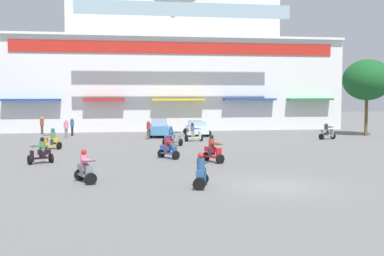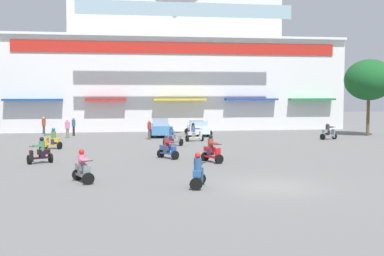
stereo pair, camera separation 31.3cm
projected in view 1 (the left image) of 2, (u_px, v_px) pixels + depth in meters
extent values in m
plane|color=slate|center=(211.00, 150.00, 33.11)|extent=(128.00, 128.00, 0.00)
cube|color=white|center=(170.00, 86.00, 55.87)|extent=(36.11, 12.96, 9.65)
cube|color=white|center=(170.00, 17.00, 55.93)|extent=(22.69, 11.66, 6.37)
cube|color=red|center=(178.00, 48.00, 49.16)|extent=(33.22, 0.12, 1.17)
cube|color=white|center=(178.00, 36.00, 49.04)|extent=(36.11, 0.70, 0.24)
cube|color=#1B4491|center=(31.00, 100.00, 46.71)|extent=(5.65, 1.10, 0.20)
cube|color=red|center=(104.00, 100.00, 47.84)|extent=(4.02, 1.10, 0.20)
cube|color=yellow|center=(178.00, 99.00, 49.05)|extent=(5.38, 1.10, 0.20)
cube|color=#1E4094|center=(250.00, 99.00, 50.28)|extent=(5.52, 1.10, 0.20)
cube|color=#217A3C|center=(310.00, 99.00, 51.36)|extent=(4.94, 1.10, 0.20)
cube|color=#99B7C6|center=(185.00, 9.00, 43.87)|extent=(19.97, 0.08, 1.27)
cylinder|color=brown|center=(366.00, 116.00, 44.44)|extent=(0.29, 0.29, 3.64)
ellipsoid|color=#195424|center=(367.00, 80.00, 44.20)|extent=(4.34, 4.75, 3.76)
cube|color=#4787BD|center=(159.00, 129.00, 43.68)|extent=(1.88, 4.27, 0.80)
cube|color=#A0ABBC|center=(159.00, 122.00, 43.64)|extent=(1.52, 2.18, 0.55)
cylinder|color=black|center=(150.00, 132.00, 44.92)|extent=(0.61, 0.20, 0.60)
cylinder|color=black|center=(167.00, 132.00, 45.07)|extent=(0.61, 0.20, 0.60)
cylinder|color=black|center=(150.00, 135.00, 42.35)|extent=(0.61, 0.20, 0.60)
cylinder|color=black|center=(169.00, 134.00, 42.50)|extent=(0.61, 0.20, 0.60)
cube|color=white|center=(197.00, 129.00, 44.74)|extent=(2.09, 4.23, 0.62)
cube|color=#8EADC2|center=(197.00, 123.00, 44.70)|extent=(1.69, 2.16, 0.47)
cylinder|color=black|center=(186.00, 131.00, 45.95)|extent=(0.61, 0.21, 0.60)
cylinder|color=black|center=(205.00, 131.00, 46.11)|extent=(0.61, 0.21, 0.60)
cylinder|color=black|center=(188.00, 133.00, 43.42)|extent=(0.61, 0.21, 0.60)
cylinder|color=black|center=(208.00, 133.00, 43.58)|extent=(0.61, 0.21, 0.60)
cylinder|color=black|center=(220.00, 159.00, 26.80)|extent=(0.53, 0.36, 0.52)
cylinder|color=black|center=(206.00, 157.00, 27.86)|extent=(0.53, 0.36, 0.52)
cube|color=red|center=(213.00, 157.00, 27.32)|extent=(0.77, 1.16, 0.10)
cube|color=red|center=(210.00, 149.00, 27.48)|extent=(0.60, 0.79, 0.28)
cube|color=red|center=(219.00, 154.00, 26.88)|extent=(0.35, 0.27, 0.71)
cylinder|color=black|center=(219.00, 145.00, 26.82)|extent=(0.48, 0.26, 0.04)
cube|color=#2A324E|center=(211.00, 152.00, 27.41)|extent=(0.41, 0.39, 0.36)
cylinder|color=#A33B33|center=(212.00, 143.00, 27.37)|extent=(0.43, 0.43, 0.57)
sphere|color=black|center=(212.00, 137.00, 27.34)|extent=(0.25, 0.25, 0.25)
cube|color=#A33B33|center=(215.00, 143.00, 27.14)|extent=(0.50, 0.55, 0.10)
cylinder|color=black|center=(91.00, 179.00, 20.60)|extent=(0.53, 0.35, 0.52)
cylinder|color=black|center=(80.00, 175.00, 21.64)|extent=(0.53, 0.35, 0.52)
cube|color=gray|center=(85.00, 175.00, 21.12)|extent=(0.72, 1.12, 0.10)
cube|color=gray|center=(83.00, 167.00, 21.28)|extent=(0.57, 0.76, 0.28)
cube|color=gray|center=(90.00, 174.00, 20.69)|extent=(0.35, 0.26, 0.66)
cylinder|color=black|center=(90.00, 161.00, 20.63)|extent=(0.49, 0.25, 0.04)
cube|color=#6E6059|center=(84.00, 170.00, 21.20)|extent=(0.41, 0.39, 0.36)
cylinder|color=pink|center=(84.00, 160.00, 21.17)|extent=(0.42, 0.42, 0.50)
sphere|color=red|center=(84.00, 152.00, 21.15)|extent=(0.25, 0.25, 0.25)
cube|color=pink|center=(86.00, 160.00, 20.94)|extent=(0.49, 0.54, 0.10)
cylinder|color=black|center=(176.00, 155.00, 28.46)|extent=(0.50, 0.43, 0.52)
cylinder|color=black|center=(161.00, 153.00, 29.35)|extent=(0.50, 0.43, 0.52)
cube|color=#2650A4|center=(169.00, 153.00, 28.90)|extent=(0.90, 1.07, 0.10)
cube|color=#2650A4|center=(166.00, 148.00, 29.03)|extent=(0.67, 0.75, 0.28)
cube|color=#2650A4|center=(174.00, 152.00, 28.53)|extent=(0.34, 0.30, 0.63)
cylinder|color=black|center=(175.00, 143.00, 28.48)|extent=(0.44, 0.34, 0.04)
cube|color=brown|center=(167.00, 150.00, 28.97)|extent=(0.42, 0.42, 0.36)
cylinder|color=#972C3B|center=(167.00, 142.00, 28.94)|extent=(0.45, 0.45, 0.56)
sphere|color=#2A659E|center=(167.00, 136.00, 28.91)|extent=(0.25, 0.25, 0.25)
cube|color=#972C3B|center=(170.00, 142.00, 28.74)|extent=(0.54, 0.56, 0.10)
cylinder|color=black|center=(203.00, 179.00, 20.64)|extent=(0.54, 0.29, 0.52)
cylinder|color=black|center=(199.00, 184.00, 19.45)|extent=(0.54, 0.29, 0.52)
cube|color=#295898|center=(201.00, 180.00, 20.04)|extent=(0.58, 1.09, 0.10)
cube|color=#295898|center=(200.00, 173.00, 19.80)|extent=(0.48, 0.73, 0.28)
cube|color=#295898|center=(202.00, 175.00, 20.50)|extent=(0.35, 0.23, 0.63)
cylinder|color=black|center=(202.00, 162.00, 20.49)|extent=(0.51, 0.19, 0.04)
cube|color=#1F3243|center=(201.00, 176.00, 19.91)|extent=(0.39, 0.36, 0.36)
cylinder|color=#2C527D|center=(201.00, 165.00, 19.87)|extent=(0.40, 0.40, 0.56)
sphere|color=red|center=(201.00, 155.00, 19.85)|extent=(0.25, 0.25, 0.25)
cube|color=#2C527D|center=(201.00, 163.00, 20.13)|extent=(0.45, 0.52, 0.10)
cylinder|color=black|center=(45.00, 145.00, 34.00)|extent=(0.36, 0.53, 0.52)
cylinder|color=black|center=(59.00, 146.00, 33.67)|extent=(0.36, 0.53, 0.52)
cube|color=gold|center=(52.00, 145.00, 33.83)|extent=(1.05, 0.70, 0.10)
cube|color=gold|center=(54.00, 140.00, 33.74)|extent=(0.72, 0.56, 0.28)
cube|color=gold|center=(46.00, 142.00, 33.95)|extent=(0.27, 0.35, 0.63)
cylinder|color=black|center=(45.00, 135.00, 33.92)|extent=(0.26, 0.48, 0.04)
cube|color=#2B2A45|center=(53.00, 142.00, 33.78)|extent=(0.39, 0.41, 0.36)
cylinder|color=#4C7942|center=(53.00, 135.00, 33.75)|extent=(0.43, 0.43, 0.57)
sphere|color=#235DA9|center=(53.00, 130.00, 33.72)|extent=(0.25, 0.25, 0.25)
cube|color=#4C7942|center=(50.00, 135.00, 33.82)|extent=(0.54, 0.50, 0.10)
cylinder|color=black|center=(30.00, 160.00, 26.48)|extent=(0.36, 0.53, 0.52)
cylinder|color=black|center=(51.00, 158.00, 27.18)|extent=(0.36, 0.53, 0.52)
cube|color=black|center=(41.00, 158.00, 26.82)|extent=(1.07, 0.72, 0.10)
cube|color=black|center=(44.00, 152.00, 26.93)|extent=(0.73, 0.57, 0.28)
cube|color=black|center=(32.00, 156.00, 26.53)|extent=(0.27, 0.35, 0.63)
cylinder|color=black|center=(31.00, 147.00, 26.48)|extent=(0.27, 0.48, 0.04)
cube|color=black|center=(43.00, 154.00, 26.88)|extent=(0.39, 0.41, 0.36)
cylinder|color=#447954|center=(42.00, 146.00, 26.85)|extent=(0.43, 0.43, 0.55)
sphere|color=black|center=(42.00, 139.00, 26.82)|extent=(0.25, 0.25, 0.25)
cube|color=#447954|center=(38.00, 146.00, 26.69)|extent=(0.55, 0.50, 0.10)
cylinder|color=black|center=(181.00, 142.00, 35.98)|extent=(0.37, 0.53, 0.52)
cylinder|color=black|center=(164.00, 142.00, 36.40)|extent=(0.37, 0.53, 0.52)
cube|color=gray|center=(173.00, 141.00, 36.18)|extent=(1.16, 0.79, 0.10)
cube|color=gray|center=(170.00, 137.00, 36.23)|extent=(0.79, 0.61, 0.28)
cube|color=gray|center=(179.00, 140.00, 36.00)|extent=(0.27, 0.35, 0.64)
cylinder|color=black|center=(179.00, 133.00, 35.96)|extent=(0.28, 0.48, 0.04)
cube|color=#2C2744|center=(171.00, 138.00, 36.21)|extent=(0.40, 0.41, 0.36)
cylinder|color=#335286|center=(171.00, 133.00, 36.18)|extent=(0.43, 0.43, 0.53)
sphere|color=#2C5BA9|center=(171.00, 128.00, 36.15)|extent=(0.25, 0.25, 0.25)
cube|color=#335286|center=(175.00, 132.00, 36.08)|extent=(0.55, 0.51, 0.10)
cylinder|color=black|center=(333.00, 136.00, 41.31)|extent=(0.30, 0.54, 0.52)
cylinder|color=black|center=(321.00, 137.00, 40.69)|extent=(0.30, 0.54, 0.52)
cube|color=gray|center=(327.00, 136.00, 41.00)|extent=(1.19, 0.64, 0.10)
cube|color=gray|center=(325.00, 131.00, 40.86)|extent=(0.79, 0.52, 0.28)
cube|color=gray|center=(332.00, 133.00, 41.23)|extent=(0.24, 0.35, 0.70)
cylinder|color=black|center=(332.00, 127.00, 41.20)|extent=(0.20, 0.50, 0.04)
cube|color=black|center=(326.00, 132.00, 40.91)|extent=(0.37, 0.39, 0.36)
cylinder|color=#2C2C2A|center=(326.00, 127.00, 40.88)|extent=(0.41, 0.41, 0.51)
sphere|color=silver|center=(326.00, 123.00, 40.86)|extent=(0.25, 0.25, 0.25)
cube|color=#2C2C2A|center=(329.00, 127.00, 41.02)|extent=(0.53, 0.46, 0.10)
cylinder|color=black|center=(201.00, 138.00, 39.51)|extent=(0.24, 0.54, 0.52)
cylinder|color=black|center=(186.00, 138.00, 39.07)|extent=(0.24, 0.54, 0.52)
cube|color=silver|center=(194.00, 137.00, 39.29)|extent=(1.17, 0.49, 0.10)
cube|color=silver|center=(191.00, 133.00, 39.18)|extent=(0.76, 0.43, 0.28)
cube|color=silver|center=(200.00, 135.00, 39.45)|extent=(0.20, 0.34, 0.65)
cylinder|color=black|center=(200.00, 129.00, 39.43)|extent=(0.13, 0.52, 0.04)
cube|color=gray|center=(192.00, 135.00, 39.23)|extent=(0.34, 0.37, 0.36)
cylinder|color=#44588E|center=(192.00, 129.00, 39.19)|extent=(0.37, 0.37, 0.58)
sphere|color=black|center=(192.00, 124.00, 39.17)|extent=(0.25, 0.25, 0.25)
cube|color=#44588E|center=(196.00, 129.00, 39.29)|extent=(0.50, 0.42, 0.10)
cylinder|color=#413C39|center=(42.00, 130.00, 46.15)|extent=(0.31, 0.31, 0.81)
cylinder|color=#983D28|center=(42.00, 123.00, 46.10)|extent=(0.50, 0.50, 0.63)
sphere|color=tan|center=(42.00, 118.00, 46.07)|extent=(0.22, 0.22, 0.22)
cylinder|color=gray|center=(66.00, 133.00, 41.96)|extent=(0.34, 0.34, 0.85)
cylinder|color=pink|center=(66.00, 125.00, 41.91)|extent=(0.55, 0.55, 0.57)
sphere|color=tan|center=(66.00, 121.00, 41.88)|extent=(0.21, 0.21, 0.21)
cylinder|color=#1E1D2D|center=(72.00, 131.00, 44.33)|extent=(0.25, 0.25, 0.87)
cylinder|color=#2C567E|center=(72.00, 123.00, 44.27)|extent=(0.40, 0.40, 0.62)
sphere|color=tan|center=(72.00, 119.00, 44.24)|extent=(0.22, 0.22, 0.22)
cylinder|color=#4C4942|center=(148.00, 134.00, 40.77)|extent=(0.26, 0.26, 0.88)
cylinder|color=maroon|center=(148.00, 126.00, 40.71)|extent=(0.41, 0.41, 0.59)
sphere|color=tan|center=(148.00, 121.00, 40.68)|extent=(0.23, 0.23, 0.23)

